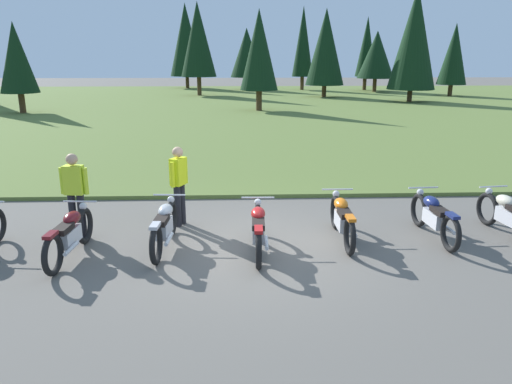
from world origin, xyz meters
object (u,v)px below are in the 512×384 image
(motorcycle_red, at_px, (258,229))
(rider_near_row_end, at_px, (179,181))
(motorcycle_orange, at_px, (342,219))
(rider_with_back_turned, at_px, (75,191))
(motorcycle_cream, at_px, (509,215))
(motorcycle_silver, at_px, (164,226))
(motorcycle_navy, at_px, (434,216))
(motorcycle_maroon, at_px, (70,234))

(motorcycle_red, xyz_separation_m, rider_near_row_end, (-1.58, 1.55, 0.51))
(motorcycle_orange, height_order, rider_with_back_turned, rider_with_back_turned)
(motorcycle_cream, bearing_deg, motorcycle_orange, -178.42)
(motorcycle_cream, xyz_separation_m, rider_with_back_turned, (-8.45, 0.29, 0.51))
(motorcycle_silver, distance_m, motorcycle_navy, 5.18)
(motorcycle_red, height_order, motorcycle_cream, same)
(motorcycle_navy, bearing_deg, motorcycle_cream, 0.97)
(motorcycle_maroon, height_order, motorcycle_navy, same)
(motorcycle_silver, relative_size, motorcycle_red, 1.00)
(motorcycle_red, relative_size, motorcycle_cream, 1.00)
(motorcycle_cream, distance_m, rider_with_back_turned, 8.47)
(motorcycle_orange, distance_m, rider_with_back_turned, 5.17)
(motorcycle_maroon, relative_size, motorcycle_cream, 1.00)
(motorcycle_silver, xyz_separation_m, rider_with_back_turned, (-1.78, 0.65, 0.51))
(motorcycle_cream, height_order, rider_near_row_end, rider_near_row_end)
(motorcycle_orange, xyz_separation_m, rider_near_row_end, (-3.21, 1.02, 0.51))
(motorcycle_silver, distance_m, motorcycle_cream, 6.68)
(motorcycle_navy, relative_size, motorcycle_cream, 1.00)
(motorcycle_red, distance_m, motorcycle_orange, 1.72)
(rider_near_row_end, xyz_separation_m, rider_with_back_turned, (-1.92, -0.64, 0.00))
(motorcycle_silver, height_order, motorcycle_cream, same)
(rider_near_row_end, bearing_deg, rider_with_back_turned, -161.59)
(motorcycle_silver, bearing_deg, motorcycle_orange, 4.70)
(motorcycle_red, bearing_deg, motorcycle_navy, 9.79)
(motorcycle_maroon, bearing_deg, rider_with_back_turned, 100.10)
(motorcycle_silver, relative_size, motorcycle_cream, 1.00)
(motorcycle_navy, bearing_deg, motorcycle_maroon, -173.93)
(motorcycle_red, relative_size, motorcycle_navy, 1.00)
(motorcycle_navy, bearing_deg, rider_with_back_turned, 177.42)
(motorcycle_silver, relative_size, rider_near_row_end, 1.26)
(motorcycle_orange, relative_size, rider_near_row_end, 1.26)
(motorcycle_orange, bearing_deg, rider_near_row_end, 162.41)
(motorcycle_navy, distance_m, motorcycle_cream, 1.51)
(motorcycle_cream, bearing_deg, motorcycle_silver, -176.85)
(motorcycle_red, distance_m, motorcycle_cream, 4.99)
(motorcycle_orange, height_order, motorcycle_cream, same)
(motorcycle_navy, bearing_deg, rider_near_row_end, 169.27)
(motorcycle_maroon, distance_m, motorcycle_cream, 8.30)
(motorcycle_red, height_order, motorcycle_orange, same)
(motorcycle_silver, bearing_deg, motorcycle_cream, 3.15)
(motorcycle_maroon, relative_size, rider_with_back_turned, 1.26)
(motorcycle_orange, bearing_deg, motorcycle_cream, 1.58)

